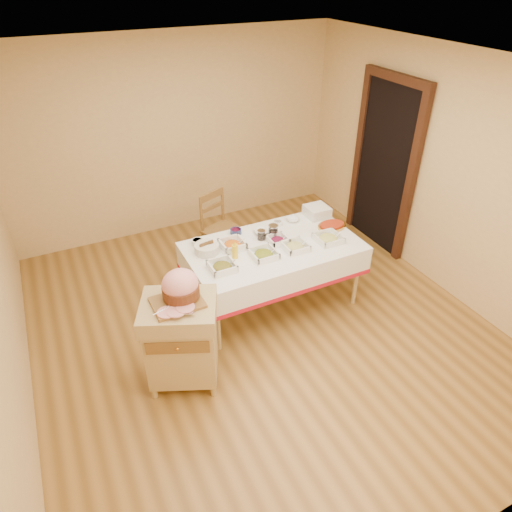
{
  "coord_description": "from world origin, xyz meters",
  "views": [
    {
      "loc": [
        -1.65,
        -3.26,
        3.31
      ],
      "look_at": [
        0.05,
        0.2,
        0.76
      ],
      "focal_mm": 32.0,
      "sensor_mm": 36.0,
      "label": 1
    }
  ],
  "objects_px": {
    "dining_chair": "(221,228)",
    "plate_stack": "(317,211)",
    "mustard_bottle": "(235,251)",
    "butcher_cart": "(182,338)",
    "ham_on_board": "(180,288)",
    "brass_platter": "(332,226)",
    "preserve_jar_left": "(261,235)",
    "dining_table": "(273,258)",
    "bread_basket": "(207,248)",
    "preserve_jar_right": "(273,231)"
  },
  "relations": [
    {
      "from": "butcher_cart",
      "to": "plate_stack",
      "type": "height_order",
      "value": "butcher_cart"
    },
    {
      "from": "butcher_cart",
      "to": "dining_chair",
      "type": "distance_m",
      "value": 1.97
    },
    {
      "from": "dining_table",
      "to": "brass_platter",
      "type": "height_order",
      "value": "brass_platter"
    },
    {
      "from": "bread_basket",
      "to": "plate_stack",
      "type": "distance_m",
      "value": 1.44
    },
    {
      "from": "dining_chair",
      "to": "mustard_bottle",
      "type": "height_order",
      "value": "mustard_bottle"
    },
    {
      "from": "dining_chair",
      "to": "bread_basket",
      "type": "xyz_separation_m",
      "value": [
        -0.49,
        -0.84,
        0.33
      ]
    },
    {
      "from": "preserve_jar_left",
      "to": "bread_basket",
      "type": "relative_size",
      "value": 0.44
    },
    {
      "from": "preserve_jar_right",
      "to": "bread_basket",
      "type": "distance_m",
      "value": 0.76
    },
    {
      "from": "bread_basket",
      "to": "plate_stack",
      "type": "height_order",
      "value": "plate_stack"
    },
    {
      "from": "butcher_cart",
      "to": "mustard_bottle",
      "type": "distance_m",
      "value": 1.05
    },
    {
      "from": "ham_on_board",
      "to": "bread_basket",
      "type": "bearing_deg",
      "value": 56.29
    },
    {
      "from": "butcher_cart",
      "to": "preserve_jar_right",
      "type": "distance_m",
      "value": 1.58
    },
    {
      "from": "butcher_cart",
      "to": "brass_platter",
      "type": "xyz_separation_m",
      "value": [
        2.01,
        0.69,
        0.27
      ]
    },
    {
      "from": "preserve_jar_left",
      "to": "mustard_bottle",
      "type": "height_order",
      "value": "mustard_bottle"
    },
    {
      "from": "dining_chair",
      "to": "ham_on_board",
      "type": "relative_size",
      "value": 2.14
    },
    {
      "from": "dining_chair",
      "to": "plate_stack",
      "type": "xyz_separation_m",
      "value": [
        0.94,
        -0.68,
        0.34
      ]
    },
    {
      "from": "mustard_bottle",
      "to": "brass_platter",
      "type": "relative_size",
      "value": 0.56
    },
    {
      "from": "plate_stack",
      "to": "preserve_jar_left",
      "type": "bearing_deg",
      "value": -167.55
    },
    {
      "from": "dining_table",
      "to": "bread_basket",
      "type": "relative_size",
      "value": 7.2
    },
    {
      "from": "butcher_cart",
      "to": "ham_on_board",
      "type": "bearing_deg",
      "value": 38.07
    },
    {
      "from": "dining_table",
      "to": "ham_on_board",
      "type": "height_order",
      "value": "ham_on_board"
    },
    {
      "from": "dining_chair",
      "to": "plate_stack",
      "type": "bearing_deg",
      "value": -35.77
    },
    {
      "from": "dining_table",
      "to": "preserve_jar_right",
      "type": "relative_size",
      "value": 13.34
    },
    {
      "from": "dining_table",
      "to": "dining_chair",
      "type": "distance_m",
      "value": 1.05
    },
    {
      "from": "dining_chair",
      "to": "brass_platter",
      "type": "relative_size",
      "value": 2.79
    },
    {
      "from": "dining_chair",
      "to": "brass_platter",
      "type": "distance_m",
      "value": 1.4
    },
    {
      "from": "preserve_jar_right",
      "to": "dining_chair",
      "type": "bearing_deg",
      "value": 107.37
    },
    {
      "from": "butcher_cart",
      "to": "preserve_jar_right",
      "type": "relative_size",
      "value": 6.54
    },
    {
      "from": "ham_on_board",
      "to": "mustard_bottle",
      "type": "relative_size",
      "value": 2.31
    },
    {
      "from": "butcher_cart",
      "to": "plate_stack",
      "type": "bearing_deg",
      "value": 26.25
    },
    {
      "from": "preserve_jar_left",
      "to": "plate_stack",
      "type": "bearing_deg",
      "value": 12.45
    },
    {
      "from": "dining_chair",
      "to": "bread_basket",
      "type": "relative_size",
      "value": 3.7
    },
    {
      "from": "dining_chair",
      "to": "mustard_bottle",
      "type": "distance_m",
      "value": 1.15
    },
    {
      "from": "butcher_cart",
      "to": "brass_platter",
      "type": "relative_size",
      "value": 2.66
    },
    {
      "from": "dining_table",
      "to": "bread_basket",
      "type": "xyz_separation_m",
      "value": [
        -0.67,
        0.18,
        0.21
      ]
    },
    {
      "from": "dining_chair",
      "to": "preserve_jar_right",
      "type": "distance_m",
      "value": 0.96
    },
    {
      "from": "dining_table",
      "to": "plate_stack",
      "type": "relative_size",
      "value": 7.17
    },
    {
      "from": "preserve_jar_right",
      "to": "brass_platter",
      "type": "height_order",
      "value": "preserve_jar_right"
    },
    {
      "from": "dining_table",
      "to": "mustard_bottle",
      "type": "bearing_deg",
      "value": -175.49
    },
    {
      "from": "mustard_bottle",
      "to": "bread_basket",
      "type": "bearing_deg",
      "value": 134.93
    },
    {
      "from": "preserve_jar_left",
      "to": "ham_on_board",
      "type": "bearing_deg",
      "value": -145.91
    },
    {
      "from": "bread_basket",
      "to": "brass_platter",
      "type": "bearing_deg",
      "value": -5.17
    },
    {
      "from": "butcher_cart",
      "to": "dining_chair",
      "type": "bearing_deg",
      "value": 57.56
    },
    {
      "from": "mustard_bottle",
      "to": "preserve_jar_left",
      "type": "bearing_deg",
      "value": 27.03
    },
    {
      "from": "dining_chair",
      "to": "ham_on_board",
      "type": "xyz_separation_m",
      "value": [
        -1.01,
        -1.63,
        0.53
      ]
    },
    {
      "from": "preserve_jar_left",
      "to": "dining_table",
      "type": "bearing_deg",
      "value": -71.02
    },
    {
      "from": "butcher_cart",
      "to": "mustard_bottle",
      "type": "bearing_deg",
      "value": 37.47
    },
    {
      "from": "dining_table",
      "to": "dining_chair",
      "type": "relative_size",
      "value": 1.95
    },
    {
      "from": "dining_chair",
      "to": "mustard_bottle",
      "type": "bearing_deg",
      "value": -104.29
    },
    {
      "from": "dining_chair",
      "to": "plate_stack",
      "type": "height_order",
      "value": "dining_chair"
    }
  ]
}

